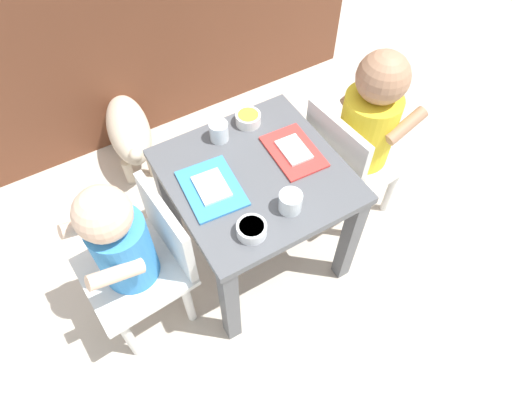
{
  "coord_description": "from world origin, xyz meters",
  "views": [
    {
      "loc": [
        -0.43,
        -0.72,
        1.45
      ],
      "look_at": [
        0.0,
        0.0,
        0.29
      ],
      "focal_mm": 32.25,
      "sensor_mm": 36.0,
      "label": 1
    }
  ],
  "objects_px": {
    "water_cup_right": "(219,132)",
    "veggie_bowl_near": "(252,229)",
    "food_tray_right": "(294,151)",
    "water_cup_left": "(290,203)",
    "veggie_bowl_far": "(248,118)",
    "seated_child_left": "(127,246)",
    "seated_child_right": "(367,124)",
    "dog": "(127,124)",
    "food_tray_left": "(212,188)",
    "dining_table": "(256,192)"
  },
  "relations": [
    {
      "from": "water_cup_right",
      "to": "veggie_bowl_near",
      "type": "distance_m",
      "value": 0.35
    },
    {
      "from": "food_tray_right",
      "to": "water_cup_left",
      "type": "bearing_deg",
      "value": -126.13
    },
    {
      "from": "water_cup_left",
      "to": "veggie_bowl_far",
      "type": "distance_m",
      "value": 0.34
    },
    {
      "from": "seated_child_left",
      "to": "seated_child_right",
      "type": "height_order",
      "value": "seated_child_right"
    },
    {
      "from": "water_cup_left",
      "to": "seated_child_right",
      "type": "bearing_deg",
      "value": 21.98
    },
    {
      "from": "dog",
      "to": "seated_child_left",
      "type": "bearing_deg",
      "value": -107.08
    },
    {
      "from": "veggie_bowl_far",
      "to": "food_tray_left",
      "type": "bearing_deg",
      "value": -141.15
    },
    {
      "from": "veggie_bowl_far",
      "to": "veggie_bowl_near",
      "type": "height_order",
      "value": "same"
    },
    {
      "from": "seated_child_left",
      "to": "veggie_bowl_far",
      "type": "bearing_deg",
      "value": 22.46
    },
    {
      "from": "dining_table",
      "to": "veggie_bowl_far",
      "type": "relative_size",
      "value": 6.32
    },
    {
      "from": "dining_table",
      "to": "seated_child_left",
      "type": "xyz_separation_m",
      "value": [
        -0.4,
        -0.01,
        0.05
      ]
    },
    {
      "from": "dining_table",
      "to": "food_tray_left",
      "type": "height_order",
      "value": "food_tray_left"
    },
    {
      "from": "seated_child_right",
      "to": "water_cup_right",
      "type": "relative_size",
      "value": 11.41
    },
    {
      "from": "seated_child_right",
      "to": "food_tray_right",
      "type": "xyz_separation_m",
      "value": [
        -0.27,
        0.01,
        0.02
      ]
    },
    {
      "from": "seated_child_left",
      "to": "seated_child_right",
      "type": "distance_m",
      "value": 0.81
    },
    {
      "from": "dog",
      "to": "veggie_bowl_far",
      "type": "xyz_separation_m",
      "value": [
        0.28,
        -0.48,
        0.28
      ]
    },
    {
      "from": "dining_table",
      "to": "dog",
      "type": "height_order",
      "value": "dining_table"
    },
    {
      "from": "food_tray_right",
      "to": "food_tray_left",
      "type": "bearing_deg",
      "value": -180.0
    },
    {
      "from": "water_cup_left",
      "to": "water_cup_right",
      "type": "relative_size",
      "value": 1.05
    },
    {
      "from": "seated_child_right",
      "to": "food_tray_left",
      "type": "xyz_separation_m",
      "value": [
        -0.54,
        0.01,
        0.02
      ]
    },
    {
      "from": "dog",
      "to": "veggie_bowl_far",
      "type": "distance_m",
      "value": 0.62
    },
    {
      "from": "food_tray_left",
      "to": "water_cup_left",
      "type": "height_order",
      "value": "water_cup_left"
    },
    {
      "from": "water_cup_left",
      "to": "seated_child_left",
      "type": "bearing_deg",
      "value": 161.94
    },
    {
      "from": "veggie_bowl_far",
      "to": "food_tray_right",
      "type": "bearing_deg",
      "value": -72.87
    },
    {
      "from": "dog",
      "to": "water_cup_right",
      "type": "xyz_separation_m",
      "value": [
        0.17,
        -0.49,
        0.29
      ]
    },
    {
      "from": "seated_child_left",
      "to": "water_cup_right",
      "type": "height_order",
      "value": "seated_child_left"
    },
    {
      "from": "food_tray_left",
      "to": "veggie_bowl_far",
      "type": "height_order",
      "value": "veggie_bowl_far"
    },
    {
      "from": "seated_child_right",
      "to": "water_cup_right",
      "type": "height_order",
      "value": "seated_child_right"
    },
    {
      "from": "water_cup_left",
      "to": "water_cup_right",
      "type": "bearing_deg",
      "value": 97.37
    },
    {
      "from": "food_tray_right",
      "to": "veggie_bowl_far",
      "type": "bearing_deg",
      "value": 107.13
    },
    {
      "from": "food_tray_right",
      "to": "water_cup_right",
      "type": "distance_m",
      "value": 0.23
    },
    {
      "from": "dog",
      "to": "water_cup_right",
      "type": "relative_size",
      "value": 7.79
    },
    {
      "from": "dining_table",
      "to": "food_tray_right",
      "type": "height_order",
      "value": "food_tray_right"
    },
    {
      "from": "dining_table",
      "to": "veggie_bowl_far",
      "type": "xyz_separation_m",
      "value": [
        0.08,
        0.19,
        0.11
      ]
    },
    {
      "from": "food_tray_left",
      "to": "seated_child_right",
      "type": "bearing_deg",
      "value": -0.57
    },
    {
      "from": "seated_child_left",
      "to": "veggie_bowl_far",
      "type": "xyz_separation_m",
      "value": [
        0.49,
        0.2,
        0.06
      ]
    },
    {
      "from": "seated_child_right",
      "to": "food_tray_right",
      "type": "relative_size",
      "value": 3.42
    },
    {
      "from": "food_tray_right",
      "to": "seated_child_left",
      "type": "bearing_deg",
      "value": -177.2
    },
    {
      "from": "water_cup_left",
      "to": "veggie_bowl_far",
      "type": "bearing_deg",
      "value": 79.02
    },
    {
      "from": "dining_table",
      "to": "food_tray_right",
      "type": "bearing_deg",
      "value": 4.91
    },
    {
      "from": "water_cup_left",
      "to": "veggie_bowl_far",
      "type": "xyz_separation_m",
      "value": [
        0.07,
        0.34,
        -0.01
      ]
    },
    {
      "from": "dog",
      "to": "water_cup_right",
      "type": "bearing_deg",
      "value": -70.83
    },
    {
      "from": "seated_child_left",
      "to": "veggie_bowl_near",
      "type": "height_order",
      "value": "seated_child_left"
    },
    {
      "from": "veggie_bowl_near",
      "to": "seated_child_left",
      "type": "bearing_deg",
      "value": 152.21
    },
    {
      "from": "food_tray_left",
      "to": "dining_table",
      "type": "bearing_deg",
      "value": -4.91
    },
    {
      "from": "seated_child_right",
      "to": "water_cup_left",
      "type": "height_order",
      "value": "seated_child_right"
    },
    {
      "from": "dining_table",
      "to": "veggie_bowl_far",
      "type": "height_order",
      "value": "veggie_bowl_far"
    },
    {
      "from": "dog",
      "to": "food_tray_left",
      "type": "xyz_separation_m",
      "value": [
        0.06,
        -0.65,
        0.27
      ]
    },
    {
      "from": "dog",
      "to": "seated_child_right",
      "type": "bearing_deg",
      "value": -47.37
    },
    {
      "from": "dining_table",
      "to": "dog",
      "type": "xyz_separation_m",
      "value": [
        -0.2,
        0.66,
        -0.17
      ]
    }
  ]
}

